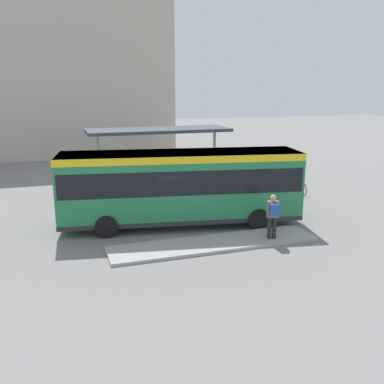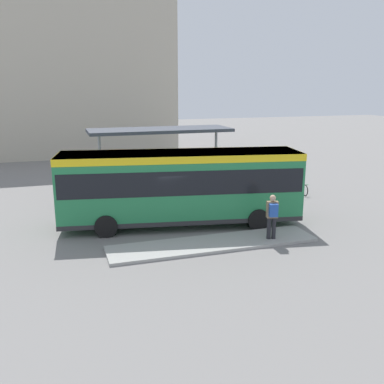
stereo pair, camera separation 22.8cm
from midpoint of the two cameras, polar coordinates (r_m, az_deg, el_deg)
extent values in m
plane|color=slate|center=(19.30, -1.14, -4.39)|extent=(120.00, 120.00, 0.00)
cube|color=#9E9E99|center=(16.92, 3.25, -6.89)|extent=(8.30, 1.80, 0.12)
cube|color=#237A47|center=(18.81, -1.17, 0.89)|extent=(10.69, 4.15, 2.94)
cube|color=yellow|center=(18.55, -1.19, 4.86)|extent=(10.71, 4.17, 0.30)
cube|color=black|center=(18.73, -1.17, 1.94)|extent=(10.49, 4.15, 1.03)
cube|color=black|center=(20.01, 13.78, 2.32)|extent=(0.46, 2.22, 1.13)
cube|color=#28282B|center=(19.16, -1.15, -3.11)|extent=(10.70, 4.16, 0.20)
cylinder|color=black|center=(20.86, 7.32, -1.73)|extent=(0.98, 0.43, 0.94)
cylinder|color=black|center=(18.72, 9.18, -3.64)|extent=(0.98, 0.43, 0.94)
cylinder|color=black|center=(20.18, -10.71, -2.41)|extent=(0.98, 0.43, 0.94)
cylinder|color=black|center=(17.95, -11.02, -4.49)|extent=(0.98, 0.43, 0.94)
cylinder|color=#232328|center=(17.40, 10.58, -4.76)|extent=(0.17, 0.17, 0.88)
cylinder|color=#232328|center=(17.45, 11.22, -4.74)|extent=(0.17, 0.17, 0.88)
cube|color=#7A664C|center=(17.19, 11.02, -2.31)|extent=(0.49, 0.35, 0.66)
cube|color=#234CA3|center=(16.97, 11.20, -2.41)|extent=(0.38, 0.29, 0.50)
sphere|color=tan|center=(17.07, 11.09, -0.78)|extent=(0.24, 0.24, 0.24)
torus|color=black|center=(25.06, 15.08, 0.22)|extent=(0.08, 0.66, 0.66)
torus|color=black|center=(25.82, 14.11, 0.67)|extent=(0.08, 0.66, 0.66)
cylinder|color=#287F3D|center=(25.39, 14.62, 0.92)|extent=(0.07, 0.70, 0.04)
cylinder|color=#287F3D|center=(25.54, 14.43, 0.88)|extent=(0.04, 0.04, 0.32)
cube|color=black|center=(25.51, 14.46, 1.24)|extent=(0.08, 0.18, 0.04)
cylinder|color=#287F3D|center=(25.07, 15.02, 0.91)|extent=(0.48, 0.06, 0.03)
torus|color=black|center=(25.67, 14.44, 0.57)|extent=(0.14, 0.66, 0.66)
torus|color=black|center=(26.46, 13.68, 1.01)|extent=(0.14, 0.66, 0.66)
cylinder|color=red|center=(26.02, 14.08, 1.25)|extent=(0.14, 0.69, 0.04)
cylinder|color=red|center=(26.17, 13.94, 1.21)|extent=(0.04, 0.04, 0.32)
cube|color=black|center=(26.14, 13.96, 1.55)|extent=(0.10, 0.19, 0.04)
cylinder|color=red|center=(25.69, 14.40, 1.24)|extent=(0.48, 0.10, 0.03)
cube|color=#383D47|center=(24.81, -4.04, 8.24)|extent=(8.13, 2.78, 0.18)
cylinder|color=gray|center=(24.49, -11.85, 3.52)|extent=(0.16, 0.16, 3.52)
cylinder|color=gray|center=(26.08, 3.45, 4.42)|extent=(0.16, 0.16, 3.52)
cylinder|color=slate|center=(23.21, 0.07, -0.60)|extent=(0.64, 0.64, 0.48)
sphere|color=#337F38|center=(23.08, 0.07, 0.63)|extent=(0.74, 0.74, 0.74)
cube|color=#BCB29E|center=(43.44, -18.63, 14.86)|extent=(21.89, 12.24, 14.56)
camera|label=1|loc=(0.11, -89.66, 0.09)|focal=40.00mm
camera|label=2|loc=(0.11, 90.34, -0.09)|focal=40.00mm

